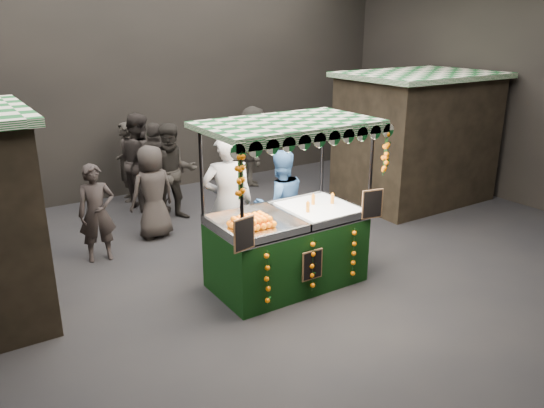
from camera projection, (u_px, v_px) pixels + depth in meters
ground at (275, 275)px, 7.87m from camera, size 12.00×12.00×0.00m
market_hall at (276, 34)px, 6.78m from camera, size 12.10×10.10×5.05m
neighbour_stall_right at (416, 137)px, 10.89m from camera, size 3.00×2.20×2.60m
juice_stall at (289, 237)px, 7.37m from camera, size 2.40×1.41×2.32m
vendor_grey at (228, 203)px, 7.78m from camera, size 0.87×0.72×2.06m
vendor_blue at (280, 204)px, 8.24m from camera, size 0.95×0.80×1.72m
shopper_0 at (97, 213)px, 8.15m from camera, size 0.60×0.44×1.53m
shopper_1 at (173, 173)px, 9.81m from camera, size 1.00×0.85×1.82m
shopper_2 at (157, 169)px, 10.11m from camera, size 1.08×1.00×1.78m
shopper_3 at (253, 147)px, 11.95m from camera, size 1.07×1.32×1.79m
shopper_4 at (153, 192)px, 9.03m from camera, size 0.85×0.62×1.61m
shopper_5 at (385, 153)px, 11.85m from camera, size 0.72×1.50×1.56m
shopper_6 at (126, 162)px, 10.93m from camera, size 0.49×0.65×1.64m
shopper_7 at (140, 161)px, 10.46m from camera, size 0.86×1.03×1.90m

